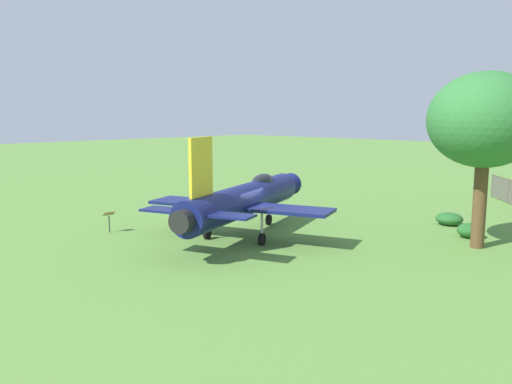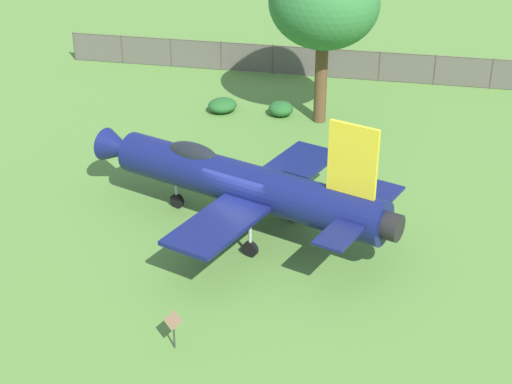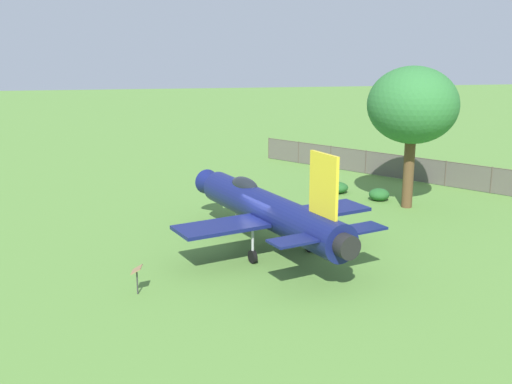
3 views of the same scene
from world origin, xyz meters
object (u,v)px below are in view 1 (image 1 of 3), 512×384
display_jet (246,198)px  shrub_near_fence (470,230)px  shade_tree (485,121)px  shrub_by_tree (449,219)px  info_plaque (109,217)px

display_jet → shrub_near_fence: display_jet is taller
display_jet → shade_tree: shade_tree is taller
display_jet → shrub_by_tree: bearing=-52.8°
info_plaque → shrub_near_fence: bearing=-49.7°
shrub_by_tree → info_plaque: info_plaque is taller
display_jet → info_plaque: (-4.54, 5.91, -1.13)m
display_jet → shrub_near_fence: 11.62m
display_jet → shade_tree: (5.95, -9.60, 4.00)m
shade_tree → info_plaque: bearing=124.1°
shade_tree → shrub_near_fence: shade_tree is taller
info_plaque → display_jet: bearing=-52.5°
shade_tree → shrub_by_tree: (4.02, 3.13, -5.62)m
info_plaque → shade_tree: bearing=-55.9°
shade_tree → shrub_by_tree: size_ratio=5.35×
info_plaque → shrub_by_tree: bearing=-40.5°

